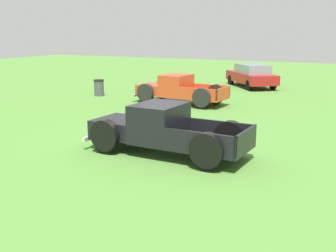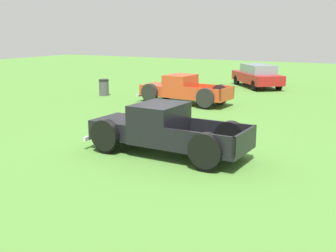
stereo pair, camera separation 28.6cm
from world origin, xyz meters
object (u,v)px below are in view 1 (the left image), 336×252
pickup_truck_behind_left (175,90)px  sedan_distant_a (252,75)px  pickup_truck_foreground (158,130)px  trash_can (99,88)px

pickup_truck_behind_left → sedan_distant_a: 8.29m
pickup_truck_behind_left → sedan_distant_a: bearing=78.1°
pickup_truck_foreground → sedan_distant_a: size_ratio=1.09×
pickup_truck_foreground → pickup_truck_behind_left: bearing=113.0°
pickup_truck_foreground → trash_can: size_ratio=5.43×
trash_can → pickup_truck_foreground: bearing=-45.1°
sedan_distant_a → trash_can: bearing=-130.9°
pickup_truck_foreground → trash_can: 12.33m
pickup_truck_foreground → trash_can: bearing=134.9°
sedan_distant_a → pickup_truck_foreground: bearing=-83.5°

